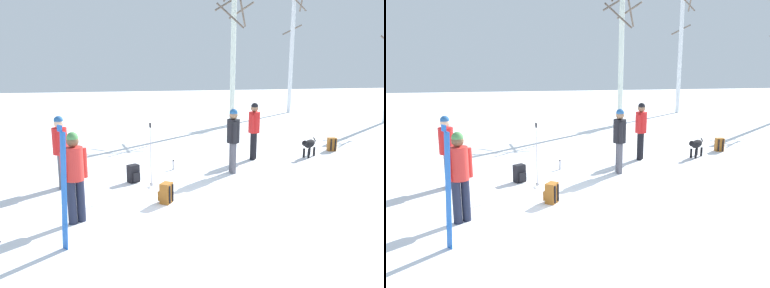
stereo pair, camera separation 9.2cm
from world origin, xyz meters
The scene contains 14 objects.
ground_plane centered at (0.00, 0.00, 0.00)m, with size 60.00×60.00×0.00m, color white.
person_0 centered at (-2.94, 0.14, 0.98)m, with size 0.45×0.34×1.72m.
person_1 centered at (1.82, 4.13, 0.98)m, with size 0.34×0.46×1.72m.
person_2 centered at (-3.49, 2.29, 0.98)m, with size 0.34×0.52×1.72m.
person_3 centered at (0.81, 2.84, 0.98)m, with size 0.34×0.52×1.72m.
dog centered at (3.60, 4.11, 0.39)m, with size 0.73×0.60×0.57m.
ski_pair_planted_1 centered at (-2.98, -0.99, 1.01)m, with size 0.19×0.22×2.03m.
ski_poles_0 centered at (-1.42, 1.97, 0.82)m, with size 0.07×0.21×1.54m.
backpack_0 centered at (-1.20, 0.86, 0.21)m, with size 0.34×0.33×0.44m.
backpack_1 centered at (-1.82, 2.44, 0.21)m, with size 0.33×0.34×0.44m.
backpack_2 centered at (4.74, 4.75, 0.21)m, with size 0.28×0.30×0.44m.
water_bottle_0 centered at (-0.71, 3.40, 0.13)m, with size 0.07×0.07×0.28m.
birch_tree_1 centered at (2.83, 10.13, 3.26)m, with size 1.75×1.75×6.22m.
birch_tree_2 centered at (7.24, 13.98, 3.30)m, with size 1.01×1.30×6.45m.
Camera 1 is at (-2.06, -7.12, 3.00)m, focal length 37.41 mm.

